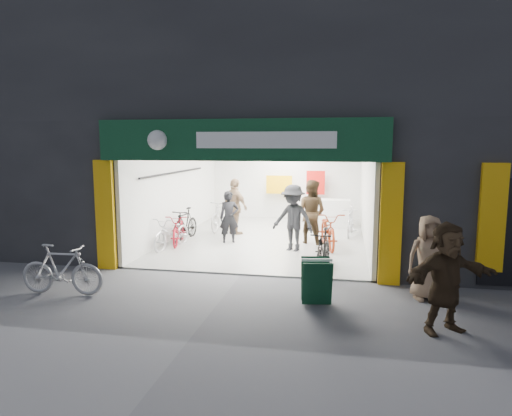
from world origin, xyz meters
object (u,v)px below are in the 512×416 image
(bike_left_front, at_px, (172,233))
(parked_bike, at_px, (62,269))
(bike_right_front, at_px, (323,251))
(pedestrian_near, at_px, (428,258))
(sandwich_board, at_px, (316,280))

(bike_left_front, xyz_separation_m, parked_bike, (-0.67, -4.19, 0.05))
(parked_bike, bearing_deg, bike_left_front, -12.16)
(bike_left_front, bearing_deg, bike_right_front, -8.67)
(bike_right_front, bearing_deg, parked_bike, -144.67)
(pedestrian_near, xyz_separation_m, sandwich_board, (-2.07, -0.70, -0.35))
(bike_right_front, xyz_separation_m, parked_bike, (-5.00, -2.64, 0.01))
(sandwich_board, bearing_deg, parked_bike, 175.21)
(bike_right_front, bearing_deg, sandwich_board, -82.98)
(pedestrian_near, bearing_deg, sandwich_board, -172.39)
(bike_right_front, distance_m, pedestrian_near, 2.58)
(bike_left_front, relative_size, sandwich_board, 2.09)
(bike_left_front, distance_m, bike_right_front, 4.60)
(bike_left_front, relative_size, bike_right_front, 1.06)
(parked_bike, relative_size, pedestrian_near, 1.04)
(bike_right_front, height_order, parked_bike, parked_bike)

